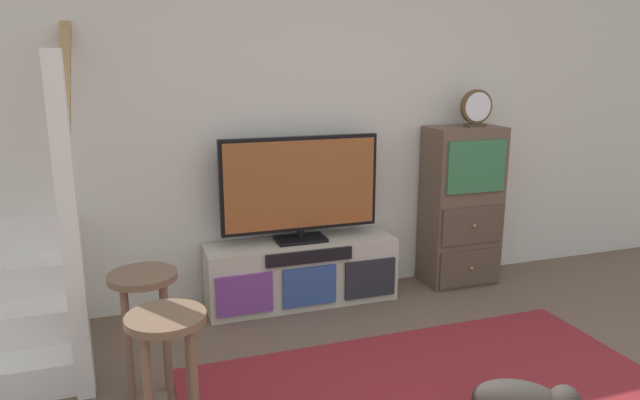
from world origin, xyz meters
TOP-DOWN VIEW (x-y plane):
  - back_wall at (0.00, 2.46)m, footprint 6.40×0.12m
  - media_console at (-0.30, 2.19)m, footprint 1.39×0.38m
  - television at (-0.30, 2.22)m, footprint 1.15×0.22m
  - side_cabinet at (1.03, 2.20)m, footprint 0.58×0.38m
  - desk_clock at (1.10, 2.19)m, footprint 0.26×0.08m
  - staircase at (-2.24, 2.20)m, footprint 1.00×1.36m
  - bar_stool_near at (-1.35, 0.72)m, footprint 0.34×0.34m
  - bar_stool_far at (-1.42, 1.22)m, footprint 0.34×0.34m

SIDE VIEW (x-z plane):
  - media_console at x=-0.30m, z-range 0.00..0.47m
  - staircase at x=-2.24m, z-range -0.73..1.47m
  - bar_stool_near at x=-1.35m, z-range 0.17..0.88m
  - bar_stool_far at x=-1.42m, z-range 0.17..0.89m
  - side_cabinet at x=1.03m, z-range 0.00..1.25m
  - television at x=-0.30m, z-range 0.50..1.26m
  - back_wall at x=0.00m, z-range 0.00..2.70m
  - desk_clock at x=1.10m, z-range 1.26..1.54m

